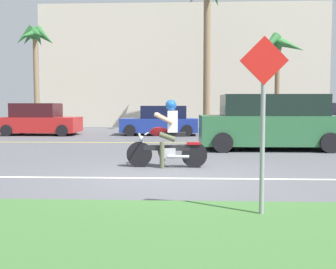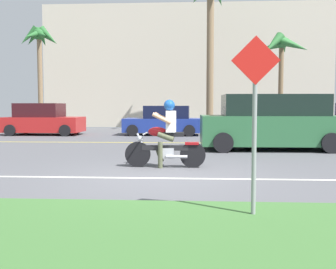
# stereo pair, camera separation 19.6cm
# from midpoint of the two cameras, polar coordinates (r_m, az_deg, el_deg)

# --- Properties ---
(ground) EXTENTS (56.00, 30.00, 0.04)m
(ground) POSITION_cam_midpoint_polar(r_m,az_deg,el_deg) (11.23, -0.04, -3.54)
(ground) COLOR #545459
(grass_median) EXTENTS (56.00, 3.80, 0.06)m
(grass_median) POSITION_cam_midpoint_polar(r_m,az_deg,el_deg) (4.30, -4.40, -15.60)
(grass_median) COLOR #3D6B33
(grass_median) RESTS_ON ground
(lane_line_near) EXTENTS (50.40, 0.12, 0.01)m
(lane_line_near) POSITION_cam_midpoint_polar(r_m,az_deg,el_deg) (8.22, -0.98, -6.21)
(lane_line_near) COLOR silver
(lane_line_near) RESTS_ON ground
(lane_line_far) EXTENTS (50.40, 0.12, 0.01)m
(lane_line_far) POSITION_cam_midpoint_polar(r_m,az_deg,el_deg) (15.97, 0.72, -1.17)
(lane_line_far) COLOR yellow
(lane_line_far) RESTS_ON ground
(motorcyclist) EXTENTS (1.94, 0.63, 1.62)m
(motorcyclist) POSITION_cam_midpoint_polar(r_m,az_deg,el_deg) (9.60, -0.67, -0.62)
(motorcyclist) COLOR black
(motorcyclist) RESTS_ON ground
(suv_nearby) EXTENTS (4.86, 2.33, 1.84)m
(suv_nearby) POSITION_cam_midpoint_polar(r_m,az_deg,el_deg) (13.96, 13.92, 1.64)
(suv_nearby) COLOR #2D663D
(suv_nearby) RESTS_ON ground
(parked_car_0) EXTENTS (3.79, 2.04, 1.59)m
(parked_car_0) POSITION_cam_midpoint_polar(r_m,az_deg,el_deg) (21.22, -17.99, 1.94)
(parked_car_0) COLOR #AD1E1E
(parked_car_0) RESTS_ON ground
(parked_car_1) EXTENTS (3.85, 1.98, 1.47)m
(parked_car_1) POSITION_cam_midpoint_polar(r_m,az_deg,el_deg) (20.15, -1.26, 1.88)
(parked_car_1) COLOR navy
(parked_car_1) RESTS_ON ground
(parked_car_2) EXTENTS (3.66, 1.92, 1.41)m
(parked_car_2) POSITION_cam_midpoint_polar(r_m,az_deg,el_deg) (20.23, 13.47, 1.71)
(parked_car_2) COLOR navy
(parked_car_2) RESTS_ON ground
(palm_tree_0) EXTENTS (2.48, 2.58, 6.30)m
(palm_tree_0) POSITION_cam_midpoint_polar(r_m,az_deg,el_deg) (26.13, -18.49, 12.16)
(palm_tree_0) COLOR #846B4C
(palm_tree_0) RESTS_ON ground
(palm_tree_2) EXTENTS (2.94, 3.10, 5.57)m
(palm_tree_2) POSITION_cam_midpoint_polar(r_m,az_deg,el_deg) (24.02, 15.10, 11.46)
(palm_tree_2) COLOR brown
(palm_tree_2) RESTS_ON ground
(street_sign) EXTENTS (0.62, 0.06, 2.36)m
(street_sign) POSITION_cam_midpoint_polar(r_m,az_deg,el_deg) (5.31, 12.31, 3.67)
(street_sign) COLOR gray
(street_sign) RESTS_ON ground
(building_far) EXTENTS (19.50, 4.00, 8.30)m
(building_far) POSITION_cam_midpoint_polar(r_m,az_deg,el_deg) (29.24, 1.90, 9.37)
(building_far) COLOR beige
(building_far) RESTS_ON ground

